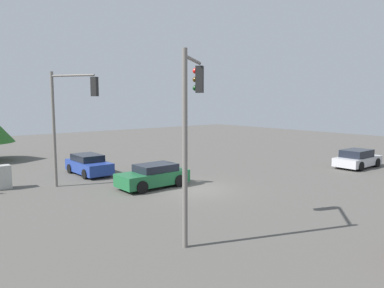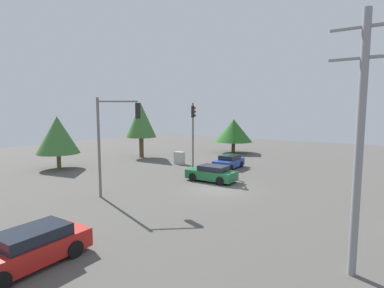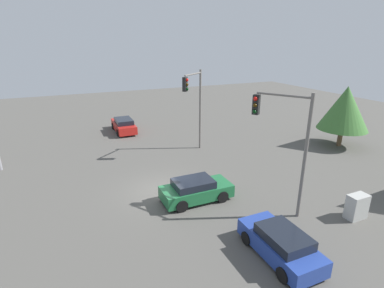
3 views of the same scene
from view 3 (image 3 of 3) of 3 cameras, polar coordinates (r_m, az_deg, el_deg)
The scene contains 8 objects.
ground_plane at distance 19.12m, azimuth -5.82°, elevation -8.86°, with size 80.00×80.00×0.00m, color #54514C.
sedan_red at distance 31.56m, azimuth -12.88°, elevation 3.50°, with size 1.91×4.48×1.41m.
sedan_blue at distance 14.11m, azimuth 16.50°, elevation -17.76°, with size 1.88×4.03×1.36m.
sedan_green at distance 17.71m, azimuth 0.73°, elevation -8.74°, with size 4.13×1.93×1.35m.
traffic_signal_main at distance 15.94m, azimuth 17.39°, elevation 1.93°, with size 1.83×2.64×6.64m.
traffic_signal_cross at distance 24.24m, azimuth 0.55°, elevation 8.62°, with size 2.36×1.97×6.73m.
electrical_cabinet at distance 18.26m, azimuth 28.88°, elevation -10.41°, with size 1.09×0.65×1.35m, color #B2B2AD.
tree_behind at distance 29.10m, azimuth 27.10°, elevation 6.09°, with size 4.22×4.22×5.30m.
Camera 3 is at (5.07, 16.11, 8.96)m, focal length 28.00 mm.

